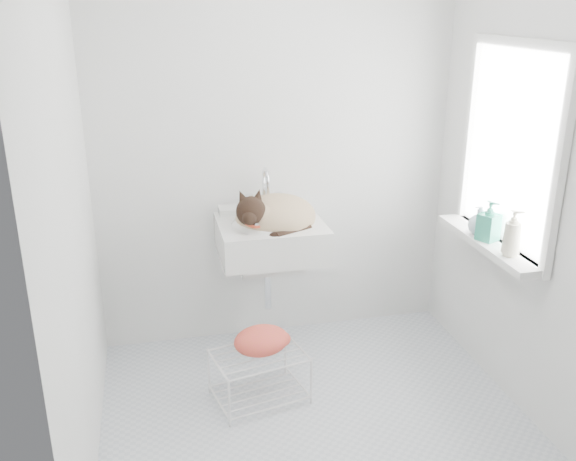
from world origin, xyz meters
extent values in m
cube|color=silver|center=(0.00, 0.00, 0.00)|extent=(2.20, 2.00, 0.02)
cube|color=silver|center=(0.00, 1.00, 1.25)|extent=(2.20, 0.02, 2.50)
cube|color=silver|center=(1.10, 0.00, 1.25)|extent=(0.02, 2.00, 2.50)
cube|color=silver|center=(-1.10, 0.00, 1.25)|extent=(0.02, 2.00, 2.50)
cube|color=white|center=(1.09, 0.20, 1.35)|extent=(0.01, 0.80, 1.00)
cube|color=white|center=(1.07, 0.20, 1.35)|extent=(0.04, 0.90, 1.10)
cube|color=white|center=(1.01, 0.20, 0.83)|extent=(0.16, 0.88, 0.04)
cube|color=white|center=(-0.09, 0.74, 0.85)|extent=(0.61, 0.53, 0.25)
ellipsoid|color=#CEAB8D|center=(-0.06, 0.73, 0.88)|extent=(0.52, 0.46, 0.24)
sphere|color=black|center=(-0.23, 0.65, 0.99)|extent=(0.20, 0.20, 0.17)
torus|color=#C83F22|center=(-0.21, 0.65, 0.94)|extent=(0.17, 0.17, 0.07)
cube|color=silver|center=(-0.25, 0.25, 0.15)|extent=(0.53, 0.42, 0.28)
ellipsoid|color=orange|center=(-0.24, 0.27, 0.31)|extent=(0.36, 0.30, 0.13)
imported|color=beige|center=(1.00, -0.03, 0.85)|extent=(0.11, 0.11, 0.20)
imported|color=teal|center=(1.00, 0.20, 0.85)|extent=(0.13, 0.13, 0.22)
imported|color=silver|center=(1.00, 0.29, 0.85)|extent=(0.15, 0.15, 0.16)
camera|label=1|loc=(-0.75, -2.65, 2.06)|focal=39.11mm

